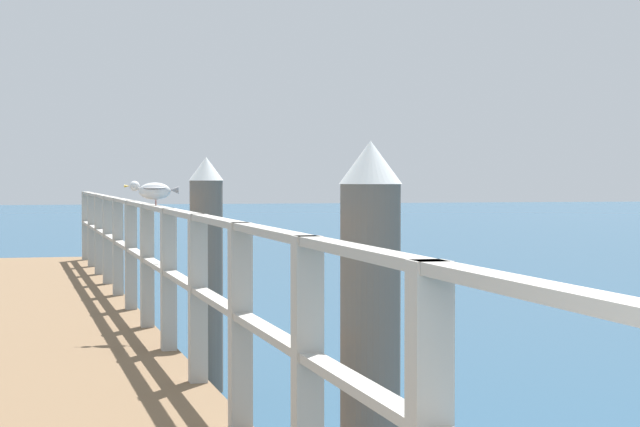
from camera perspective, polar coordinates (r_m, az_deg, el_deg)
name	(u,v)px	position (r m, az deg, el deg)	size (l,w,h in m)	color
pier_deck	(20,354)	(11.59, -13.71, -6.34)	(2.48, 20.64, 0.43)	brown
pier_railing	(147,252)	(11.57, -7.99, -1.77)	(0.12, 19.16, 1.15)	#B2ADA3
dock_piling_near	(370,354)	(5.75, 2.34, -6.53)	(0.29, 0.29, 2.00)	#6B6056
dock_piling_far	(206,274)	(10.52, -5.27, -2.78)	(0.29, 0.29, 2.00)	#6B6056
seagull_foreground	(154,190)	(10.92, -7.69, 1.08)	(0.48, 0.21, 0.21)	white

